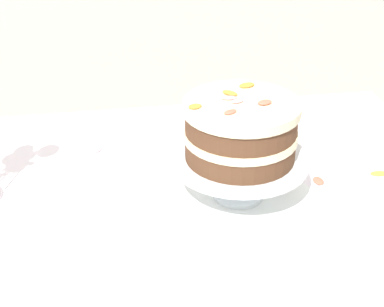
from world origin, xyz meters
TOP-DOWN VIEW (x-y plane):
  - dining_table at (0.00, -0.02)m, footprint 1.40×1.00m
  - linen_napkin at (0.17, 0.01)m, footprint 0.39×0.39m
  - cake_stand at (0.17, 0.01)m, footprint 0.29×0.29m
  - layer_cake at (0.17, 0.01)m, footprint 0.24×0.24m
  - loose_petal_0 at (-0.13, 0.27)m, footprint 0.04×0.05m
  - loose_petal_1 at (0.36, 0.04)m, footprint 0.02×0.04m
  - loose_petal_2 at (0.51, 0.04)m, footprint 0.04×0.02m

SIDE VIEW (x-z plane):
  - dining_table at x=0.00m, z-range 0.28..1.02m
  - linen_napkin at x=0.17m, z-range 0.74..0.74m
  - loose_petal_0 at x=-0.13m, z-range 0.74..0.74m
  - loose_petal_2 at x=0.51m, z-range 0.74..0.75m
  - loose_petal_1 at x=0.36m, z-range 0.74..0.75m
  - cake_stand at x=0.17m, z-range 0.77..0.87m
  - layer_cake at x=0.17m, z-range 0.84..0.97m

